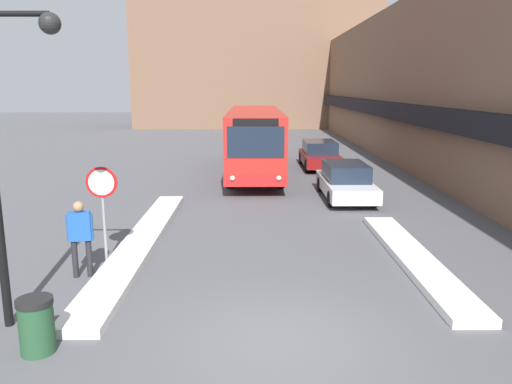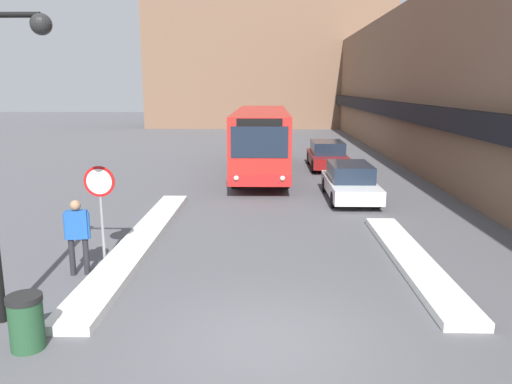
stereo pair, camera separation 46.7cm
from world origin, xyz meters
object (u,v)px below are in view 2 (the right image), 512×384
Objects in this scene: street_lamp at (0,133)px; trash_bin at (26,322)px; pedestrian at (77,230)px; city_bus at (261,139)px; parked_car_front at (350,181)px; stop_sign at (100,193)px; parked_car_middle at (327,155)px.

street_lamp is 3.28m from trash_bin.
pedestrian reaches higher than trash_bin.
city_bus is 2.68× the size of parked_car_front.
parked_car_front is at bearing 45.52° from stop_sign.
city_bus is 4.07m from parked_car_middle.
pedestrian is at bearing -110.18° from stop_sign.
trash_bin is (-3.70, -17.58, -1.28)m from city_bus.
stop_sign is at bearing -115.86° from parked_car_middle.
stop_sign is 0.44× the size of street_lamp.
trash_bin is (0.37, -3.37, -0.60)m from pedestrian.
parked_car_front reaches higher than trash_bin.
parked_car_front is at bearing 35.57° from pedestrian.
city_bus reaches higher than parked_car_middle.
pedestrian is (-7.62, -15.92, 0.35)m from parked_car_middle.
city_bus is 14.80m from pedestrian.
parked_car_front is 1.86× the size of stop_sign.
pedestrian is (-7.62, -8.28, 0.38)m from parked_car_front.
trash_bin is at bearing -95.49° from pedestrian.
street_lamp is at bearing -99.99° from stop_sign.
street_lamp is (-7.89, -18.33, 2.82)m from parked_car_middle.
parked_car_middle is (0.00, 7.65, 0.03)m from parked_car_front.
parked_car_middle is at bearing 69.41° from trash_bin.
parked_car_middle is 20.15m from street_lamp.
stop_sign is at bearing 90.93° from trash_bin.
parked_car_middle is 4.99× the size of trash_bin.
parked_car_middle is at bearing 90.00° from parked_car_front.
parked_car_middle is at bearing 66.72° from street_lamp.
city_bus is at bearing 78.11° from trash_bin.
trash_bin is at bearing -110.59° from parked_car_middle.
stop_sign reaches higher than parked_car_middle.
street_lamp is (-4.34, -16.62, 1.79)m from city_bus.
pedestrian is at bearing 96.30° from trash_bin.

